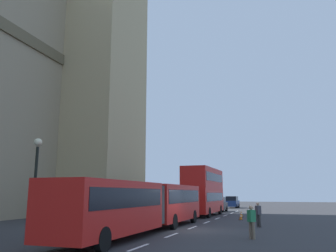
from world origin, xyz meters
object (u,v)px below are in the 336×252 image
(sedan_trailing, at_px, (232,202))
(traffic_cone_west, at_px, (241,217))
(pedestrian_near_cones, at_px, (252,221))
(double_decker_bus, at_px, (204,189))
(sedan_lead, at_px, (218,204))
(traffic_cone_middle, at_px, (241,214))
(articulated_bus, at_px, (145,203))
(street_lamp, at_px, (35,179))
(pedestrian_by_kerb, at_px, (258,214))

(sedan_trailing, xyz_separation_m, traffic_cone_west, (-25.31, -4.36, -0.63))
(pedestrian_near_cones, bearing_deg, double_decker_bus, 20.38)
(double_decker_bus, relative_size, sedan_lead, 2.16)
(traffic_cone_middle, bearing_deg, articulated_bus, 166.02)
(sedan_lead, height_order, pedestrian_near_cones, sedan_lead)
(double_decker_bus, xyz_separation_m, pedestrian_near_cones, (-17.33, -6.44, -1.80))
(articulated_bus, bearing_deg, traffic_cone_middle, -13.98)
(traffic_cone_west, distance_m, street_lamp, 18.87)
(sedan_trailing, bearing_deg, double_decker_bus, -179.81)
(articulated_bus, distance_m, double_decker_bus, 16.17)
(articulated_bus, bearing_deg, street_lamp, 135.65)
(traffic_cone_middle, bearing_deg, street_lamp, 157.45)
(street_lamp, distance_m, pedestrian_by_kerb, 14.89)
(sedan_lead, relative_size, traffic_cone_middle, 7.59)
(double_decker_bus, height_order, pedestrian_by_kerb, double_decker_bus)
(sedan_trailing, xyz_separation_m, street_lamp, (-41.77, 4.43, 2.14))
(sedan_lead, bearing_deg, pedestrian_by_kerb, -161.61)
(sedan_trailing, height_order, traffic_cone_west, sedan_trailing)
(traffic_cone_west, relative_size, street_lamp, 0.11)
(articulated_bus, height_order, traffic_cone_middle, articulated_bus)
(double_decker_bus, xyz_separation_m, sedan_trailing, (21.02, 0.07, -1.79))
(double_decker_bus, distance_m, traffic_cone_middle, 4.61)
(sedan_lead, relative_size, pedestrian_near_cones, 2.60)
(street_lamp, xyz_separation_m, pedestrian_near_cones, (3.42, -10.94, -2.14))
(articulated_bus, relative_size, traffic_cone_west, 30.55)
(sedan_trailing, bearing_deg, street_lamp, 173.94)
(traffic_cone_middle, height_order, pedestrian_near_cones, pedestrian_near_cones)
(pedestrian_by_kerb, bearing_deg, traffic_cone_middle, 13.32)
(double_decker_bus, relative_size, sedan_trailing, 2.16)
(pedestrian_by_kerb, bearing_deg, sedan_trailing, 11.35)
(street_lamp, bearing_deg, articulated_bus, -44.35)
(sedan_trailing, relative_size, traffic_cone_middle, 7.59)
(sedan_lead, height_order, traffic_cone_middle, sedan_lead)
(double_decker_bus, relative_size, traffic_cone_west, 16.36)
(articulated_bus, xyz_separation_m, pedestrian_by_kerb, (5.41, -6.30, -0.83))
(sedan_lead, distance_m, traffic_cone_west, 13.53)
(double_decker_bus, relative_size, pedestrian_by_kerb, 5.61)
(double_decker_bus, distance_m, street_lamp, 21.24)
(double_decker_bus, bearing_deg, articulated_bus, -179.99)
(articulated_bus, xyz_separation_m, pedestrian_near_cones, (-1.18, -6.43, -0.83))
(articulated_bus, bearing_deg, pedestrian_near_cones, -100.43)
(articulated_bus, relative_size, traffic_cone_middle, 30.55)
(sedan_lead, xyz_separation_m, street_lamp, (-29.25, 4.42, 2.14))
(sedan_trailing, xyz_separation_m, pedestrian_by_kerb, (-31.75, -6.37, -0.00))
(traffic_cone_middle, xyz_separation_m, pedestrian_by_kerb, (-10.20, -2.41, 0.63))
(sedan_lead, xyz_separation_m, pedestrian_near_cones, (-25.82, -6.53, -0.00))
(sedan_lead, distance_m, sedan_trailing, 12.52)
(articulated_bus, xyz_separation_m, sedan_lead, (24.64, 0.09, -0.83))
(sedan_lead, height_order, street_lamp, street_lamp)
(traffic_cone_middle, relative_size, pedestrian_near_cones, 0.34)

